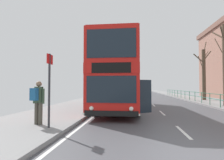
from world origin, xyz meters
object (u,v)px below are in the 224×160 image
(double_decker_bus_main, at_px, (120,77))
(pedestrian_with_backpack, at_px, (38,99))
(bus_stop_sign_near, at_px, (49,82))
(bare_tree_far_00, at_px, (204,73))

(double_decker_bus_main, xyz_separation_m, pedestrian_with_backpack, (-2.80, -6.63, -1.23))
(bus_stop_sign_near, bearing_deg, pedestrian_with_backpack, 146.87)
(pedestrian_with_backpack, bearing_deg, bus_stop_sign_near, -33.13)
(double_decker_bus_main, height_order, bus_stop_sign_near, double_decker_bus_main)
(pedestrian_with_backpack, height_order, bus_stop_sign_near, bus_stop_sign_near)
(double_decker_bus_main, xyz_separation_m, bare_tree_far_00, (8.92, 8.14, 0.81))
(double_decker_bus_main, xyz_separation_m, bus_stop_sign_near, (-2.13, -7.06, -0.57))
(bus_stop_sign_near, distance_m, bare_tree_far_00, 18.85)
(double_decker_bus_main, height_order, bare_tree_far_00, bare_tree_far_00)
(pedestrian_with_backpack, xyz_separation_m, bare_tree_far_00, (11.72, 14.77, 2.05))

